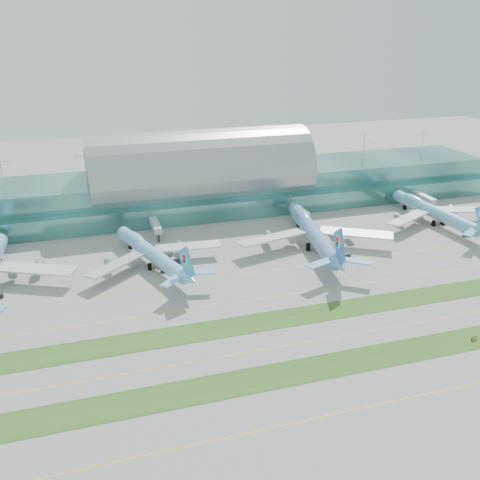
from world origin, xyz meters
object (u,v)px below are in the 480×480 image
object	(u,v)px
terminal	(201,183)
airliner_d	(434,211)
airliner_c	(313,232)
airliner_b	(151,252)
taxiway_sign_east	(474,339)

from	to	relation	value
terminal	airliner_d	size ratio (longest dim) A/B	4.60
airliner_c	terminal	bearing A→B (deg)	126.20
airliner_b	taxiway_sign_east	size ratio (longest dim) A/B	26.59
terminal	airliner_d	world-z (taller)	terminal
terminal	taxiway_sign_east	distance (m)	167.42
terminal	airliner_c	xyz separation A→B (m)	(36.41, -69.45, -7.16)
terminal	taxiway_sign_east	world-z (taller)	terminal
terminal	airliner_b	bearing A→B (deg)	-119.03
terminal	airliner_d	xyz separation A→B (m)	(108.80, -58.83, -7.95)
airliner_b	taxiway_sign_east	distance (m)	128.56
airliner_d	taxiway_sign_east	size ratio (longest dim) A/B	28.55
airliner_b	taxiway_sign_east	xyz separation A→B (m)	(92.43, -89.19, -5.46)
airliner_c	airliner_d	xyz separation A→B (m)	(72.39, 10.62, -0.79)
terminal	airliner_b	world-z (taller)	terminal
airliner_b	airliner_c	distance (m)	74.47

